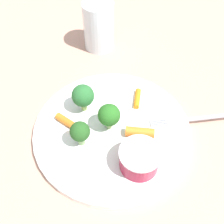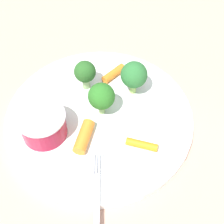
{
  "view_description": "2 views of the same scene",
  "coord_description": "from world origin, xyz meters",
  "px_view_note": "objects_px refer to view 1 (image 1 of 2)",
  "views": [
    {
      "loc": [
        -0.16,
        0.22,
        0.4
      ],
      "look_at": [
        0.01,
        -0.02,
        0.03
      ],
      "focal_mm": 45.36,
      "sensor_mm": 36.0,
      "label": 1
    },
    {
      "loc": [
        -0.18,
        -0.19,
        0.35
      ],
      "look_at": [
        0.01,
        -0.02,
        0.03
      ],
      "focal_mm": 48.47,
      "sensor_mm": 36.0,
      "label": 2
    }
  ],
  "objects_px": {
    "broccoli_floret_2": "(83,96)",
    "fork": "(205,118)",
    "carrot_stick_1": "(140,132)",
    "carrot_stick_2": "(66,121)",
    "drinking_glass": "(99,26)",
    "broccoli_floret_1": "(80,132)",
    "carrot_stick_0": "(136,98)",
    "sauce_cup": "(139,159)",
    "broccoli_floret_0": "(109,115)",
    "plate": "(112,131)"
  },
  "relations": [
    {
      "from": "sauce_cup",
      "to": "broccoli_floret_1",
      "type": "height_order",
      "value": "broccoli_floret_1"
    },
    {
      "from": "broccoli_floret_1",
      "to": "carrot_stick_2",
      "type": "distance_m",
      "value": 0.05
    },
    {
      "from": "carrot_stick_1",
      "to": "broccoli_floret_0",
      "type": "bearing_deg",
      "value": 16.87
    },
    {
      "from": "fork",
      "to": "broccoli_floret_1",
      "type": "bearing_deg",
      "value": 49.01
    },
    {
      "from": "carrot_stick_2",
      "to": "drinking_glass",
      "type": "xyz_separation_m",
      "value": [
        0.09,
        -0.21,
        0.03
      ]
    },
    {
      "from": "sauce_cup",
      "to": "carrot_stick_2",
      "type": "distance_m",
      "value": 0.14
    },
    {
      "from": "plate",
      "to": "fork",
      "type": "relative_size",
      "value": 1.76
    },
    {
      "from": "broccoli_floret_2",
      "to": "carrot_stick_0",
      "type": "relative_size",
      "value": 1.32
    },
    {
      "from": "broccoli_floret_2",
      "to": "fork",
      "type": "bearing_deg",
      "value": -150.08
    },
    {
      "from": "carrot_stick_0",
      "to": "carrot_stick_1",
      "type": "relative_size",
      "value": 0.89
    },
    {
      "from": "plate",
      "to": "broccoli_floret_2",
      "type": "distance_m",
      "value": 0.08
    },
    {
      "from": "sauce_cup",
      "to": "broccoli_floret_2",
      "type": "height_order",
      "value": "broccoli_floret_2"
    },
    {
      "from": "carrot_stick_2",
      "to": "broccoli_floret_2",
      "type": "bearing_deg",
      "value": -95.39
    },
    {
      "from": "broccoli_floret_1",
      "to": "drinking_glass",
      "type": "xyz_separation_m",
      "value": [
        0.14,
        -0.23,
        0.01
      ]
    },
    {
      "from": "broccoli_floret_0",
      "to": "carrot_stick_0",
      "type": "bearing_deg",
      "value": -92.96
    },
    {
      "from": "broccoli_floret_0",
      "to": "broccoli_floret_1",
      "type": "relative_size",
      "value": 1.08
    },
    {
      "from": "broccoli_floret_0",
      "to": "carrot_stick_1",
      "type": "relative_size",
      "value": 1.12
    },
    {
      "from": "broccoli_floret_1",
      "to": "carrot_stick_2",
      "type": "relative_size",
      "value": 1.16
    },
    {
      "from": "broccoli_floret_0",
      "to": "carrot_stick_0",
      "type": "xyz_separation_m",
      "value": [
        -0.0,
        -0.08,
        -0.03
      ]
    },
    {
      "from": "carrot_stick_1",
      "to": "broccoli_floret_2",
      "type": "bearing_deg",
      "value": 4.97
    },
    {
      "from": "broccoli_floret_1",
      "to": "carrot_stick_1",
      "type": "xyz_separation_m",
      "value": [
        -0.07,
        -0.07,
        -0.02
      ]
    },
    {
      "from": "plate",
      "to": "broccoli_floret_1",
      "type": "height_order",
      "value": "broccoli_floret_1"
    },
    {
      "from": "plate",
      "to": "broccoli_floret_2",
      "type": "height_order",
      "value": "broccoli_floret_2"
    },
    {
      "from": "sauce_cup",
      "to": "carrot_stick_1",
      "type": "relative_size",
      "value": 1.34
    },
    {
      "from": "carrot_stick_0",
      "to": "sauce_cup",
      "type": "bearing_deg",
      "value": 124.29
    },
    {
      "from": "broccoli_floret_2",
      "to": "carrot_stick_2",
      "type": "xyz_separation_m",
      "value": [
        0.0,
        0.04,
        -0.03
      ]
    },
    {
      "from": "broccoli_floret_2",
      "to": "carrot_stick_1",
      "type": "bearing_deg",
      "value": -175.03
    },
    {
      "from": "broccoli_floret_0",
      "to": "carrot_stick_2",
      "type": "bearing_deg",
      "value": 30.4
    },
    {
      "from": "broccoli_floret_1",
      "to": "broccoli_floret_2",
      "type": "height_order",
      "value": "broccoli_floret_2"
    },
    {
      "from": "broccoli_floret_0",
      "to": "broccoli_floret_2",
      "type": "relative_size",
      "value": 0.95
    },
    {
      "from": "drinking_glass",
      "to": "broccoli_floret_1",
      "type": "bearing_deg",
      "value": 121.04
    },
    {
      "from": "plate",
      "to": "broccoli_floret_1",
      "type": "bearing_deg",
      "value": 64.57
    },
    {
      "from": "sauce_cup",
      "to": "carrot_stick_0",
      "type": "relative_size",
      "value": 1.51
    },
    {
      "from": "broccoli_floret_0",
      "to": "broccoli_floret_2",
      "type": "height_order",
      "value": "broccoli_floret_2"
    },
    {
      "from": "carrot_stick_2",
      "to": "drinking_glass",
      "type": "bearing_deg",
      "value": -66.72
    },
    {
      "from": "plate",
      "to": "drinking_glass",
      "type": "height_order",
      "value": "drinking_glass"
    },
    {
      "from": "drinking_glass",
      "to": "carrot_stick_1",
      "type": "bearing_deg",
      "value": 142.21
    },
    {
      "from": "carrot_stick_2",
      "to": "fork",
      "type": "height_order",
      "value": "carrot_stick_2"
    },
    {
      "from": "sauce_cup",
      "to": "broccoli_floret_1",
      "type": "bearing_deg",
      "value": 11.88
    },
    {
      "from": "plate",
      "to": "drinking_glass",
      "type": "relative_size",
      "value": 2.58
    },
    {
      "from": "drinking_glass",
      "to": "sauce_cup",
      "type": "bearing_deg",
      "value": 138.52
    },
    {
      "from": "carrot_stick_0",
      "to": "carrot_stick_2",
      "type": "bearing_deg",
      "value": 59.54
    },
    {
      "from": "fork",
      "to": "drinking_glass",
      "type": "relative_size",
      "value": 1.47
    },
    {
      "from": "carrot_stick_2",
      "to": "carrot_stick_1",
      "type": "bearing_deg",
      "value": -155.24
    },
    {
      "from": "broccoli_floret_2",
      "to": "fork",
      "type": "xyz_separation_m",
      "value": [
        -0.18,
        -0.11,
        -0.03
      ]
    },
    {
      "from": "broccoli_floret_0",
      "to": "drinking_glass",
      "type": "xyz_separation_m",
      "value": [
        0.15,
        -0.17,
        0.01
      ]
    },
    {
      "from": "sauce_cup",
      "to": "fork",
      "type": "relative_size",
      "value": 0.42
    },
    {
      "from": "carrot_stick_2",
      "to": "drinking_glass",
      "type": "distance_m",
      "value": 0.23
    },
    {
      "from": "carrot_stick_0",
      "to": "drinking_glass",
      "type": "relative_size",
      "value": 0.4
    },
    {
      "from": "carrot_stick_1",
      "to": "fork",
      "type": "height_order",
      "value": "carrot_stick_1"
    }
  ]
}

